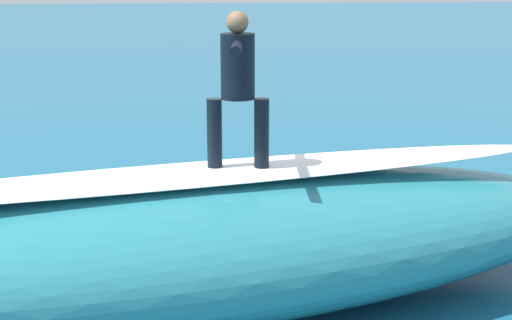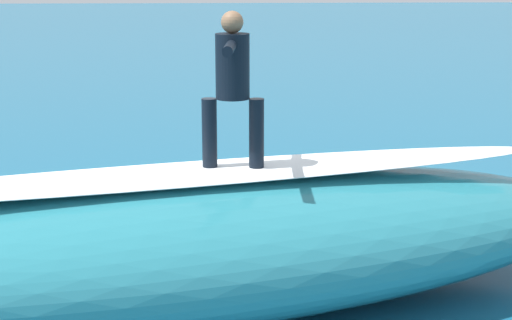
{
  "view_description": "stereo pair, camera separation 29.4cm",
  "coord_description": "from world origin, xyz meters",
  "px_view_note": "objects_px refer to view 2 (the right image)",
  "views": [
    {
      "loc": [
        -0.32,
        9.48,
        3.52
      ],
      "look_at": [
        -1.07,
        0.21,
        1.17
      ],
      "focal_mm": 55.42,
      "sensor_mm": 36.0,
      "label": 1
    },
    {
      "loc": [
        -0.62,
        9.5,
        3.52
      ],
      "look_at": [
        -1.07,
        0.21,
        1.17
      ],
      "focal_mm": 55.42,
      "sensor_mm": 36.0,
      "label": 2
    }
  ],
  "objects_px": {
    "surfer_riding": "(233,78)",
    "surfer_paddling": "(263,197)",
    "surfboard_paddling": "(272,209)",
    "surfboard_riding": "(233,171)"
  },
  "relations": [
    {
      "from": "surfboard_paddling",
      "to": "surfer_paddling",
      "type": "height_order",
      "value": "surfer_paddling"
    },
    {
      "from": "surfer_riding",
      "to": "surfer_paddling",
      "type": "xyz_separation_m",
      "value": [
        -0.48,
        -3.18,
        -2.19
      ]
    },
    {
      "from": "surfboard_riding",
      "to": "surfboard_paddling",
      "type": "bearing_deg",
      "value": -96.4
    },
    {
      "from": "surfboard_paddling",
      "to": "surfer_paddling",
      "type": "xyz_separation_m",
      "value": [
        0.13,
        0.01,
        0.17
      ]
    },
    {
      "from": "surfer_riding",
      "to": "surfer_paddling",
      "type": "relative_size",
      "value": 0.9
    },
    {
      "from": "surfboard_paddling",
      "to": "surfer_riding",
      "type": "bearing_deg",
      "value": -103.68
    },
    {
      "from": "surfboard_riding",
      "to": "surfer_paddling",
      "type": "xyz_separation_m",
      "value": [
        -0.48,
        -3.18,
        -1.25
      ]
    },
    {
      "from": "surfer_riding",
      "to": "surfer_paddling",
      "type": "bearing_deg",
      "value": -94.13
    },
    {
      "from": "surfboard_riding",
      "to": "surfer_riding",
      "type": "height_order",
      "value": "surfer_riding"
    },
    {
      "from": "surfer_paddling",
      "to": "surfboard_paddling",
      "type": "bearing_deg",
      "value": 0.0
    }
  ]
}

